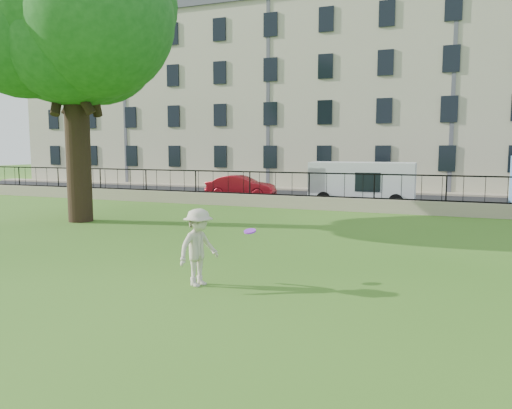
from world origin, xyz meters
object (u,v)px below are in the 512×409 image
at_px(red_sedan, 241,187).
at_px(white_van, 362,184).
at_px(frisbee, 250,231).
at_px(man, 199,247).
at_px(tree, 71,14).

bearing_deg(red_sedan, white_van, -103.90).
height_order(frisbee, white_van, white_van).
xyz_separation_m(frisbee, white_van, (-0.18, 15.13, 0.00)).
xyz_separation_m(red_sedan, white_van, (6.94, -0.77, 0.43)).
bearing_deg(red_sedan, man, -166.97).
xyz_separation_m(man, red_sedan, (-6.33, 16.81, -0.17)).
bearing_deg(frisbee, white_van, 90.66).
relative_size(man, frisbee, 6.05).
xyz_separation_m(man, frisbee, (0.79, 0.91, 0.25)).
xyz_separation_m(man, white_van, (0.61, 16.04, 0.25)).
bearing_deg(frisbee, red_sedan, 114.12).
bearing_deg(white_van, tree, -136.53).
bearing_deg(man, white_van, 15.65).
bearing_deg(white_van, frisbee, -91.36).
distance_m(frisbee, red_sedan, 17.43).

